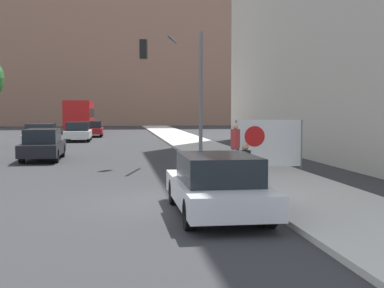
{
  "coord_description": "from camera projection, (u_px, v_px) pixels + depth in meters",
  "views": [
    {
      "loc": [
        -1.26,
        -13.7,
        2.42
      ],
      "look_at": [
        1.22,
        3.86,
        1.26
      ],
      "focal_mm": 50.0,
      "sensor_mm": 36.0,
      "label": 1
    }
  ],
  "objects": [
    {
      "name": "traffic_light_pole",
      "position": [
        179.0,
        75.0,
        23.25
      ],
      "size": [
        2.7,
        2.47,
        5.62
      ],
      "color": "slate",
      "rests_on": "sidewalk_curb"
    },
    {
      "name": "city_bus_on_road",
      "position": [
        80.0,
        114.0,
        56.73
      ],
      "size": [
        2.6,
        10.59,
        3.25
      ],
      "color": "red",
      "rests_on": "ground_plane"
    },
    {
      "name": "car_on_road_midblock",
      "position": [
        41.0,
        135.0,
        33.9
      ],
      "size": [
        1.88,
        4.45,
        1.49
      ],
      "color": "silver",
      "rests_on": "ground_plane"
    },
    {
      "name": "building_backdrop_far",
      "position": [
        111.0,
        36.0,
        81.11
      ],
      "size": [
        52.0,
        12.0,
        26.89
      ],
      "color": "#936B56",
      "rests_on": "ground_plane"
    },
    {
      "name": "jogger_on_sidewalk",
      "position": [
        235.0,
        147.0,
        19.37
      ],
      "size": [
        0.34,
        0.34,
        1.79
      ],
      "rotation": [
        0.0,
        0.0,
        2.55
      ],
      "color": "#334775",
      "rests_on": "sidewalk_curb"
    },
    {
      "name": "car_on_road_far_lane",
      "position": [
        93.0,
        129.0,
        46.79
      ],
      "size": [
        1.75,
        4.33,
        1.37
      ],
      "color": "maroon",
      "rests_on": "ground_plane"
    },
    {
      "name": "parked_car_curbside",
      "position": [
        217.0,
        185.0,
        12.16
      ],
      "size": [
        1.87,
        4.74,
        1.4
      ],
      "color": "silver",
      "rests_on": "ground_plane"
    },
    {
      "name": "car_on_road_distant",
      "position": [
        78.0,
        132.0,
        40.06
      ],
      "size": [
        1.86,
        4.14,
        1.45
      ],
      "color": "white",
      "rests_on": "ground_plane"
    },
    {
      "name": "car_on_road_nearest",
      "position": [
        43.0,
        145.0,
        25.24
      ],
      "size": [
        1.71,
        4.67,
        1.49
      ],
      "color": "black",
      "rests_on": "ground_plane"
    },
    {
      "name": "seated_protester",
      "position": [
        245.0,
        162.0,
        16.55
      ],
      "size": [
        0.95,
        0.77,
        1.23
      ],
      "rotation": [
        0.0,
        0.0,
        0.23
      ],
      "color": "#474C56",
      "rests_on": "sidewalk_curb"
    },
    {
      "name": "ground_plane",
      "position": [
        166.0,
        202.0,
        13.87
      ],
      "size": [
        160.0,
        160.0,
        0.0
      ],
      "primitive_type": "plane",
      "color": "#303033"
    },
    {
      "name": "sidewalk_curb",
      "position": [
        212.0,
        152.0,
        29.23
      ],
      "size": [
        3.4,
        90.0,
        0.13
      ],
      "primitive_type": "cube",
      "color": "beige",
      "rests_on": "ground_plane"
    },
    {
      "name": "protest_banner",
      "position": [
        268.0,
        143.0,
        20.34
      ],
      "size": [
        2.64,
        0.06,
        1.88
      ],
      "color": "slate",
      "rests_on": "sidewalk_curb"
    }
  ]
}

